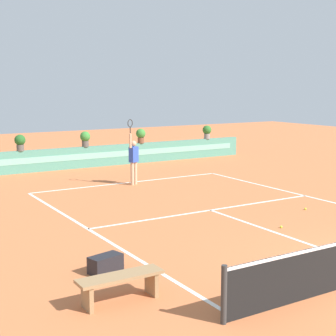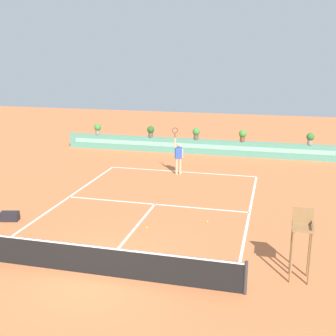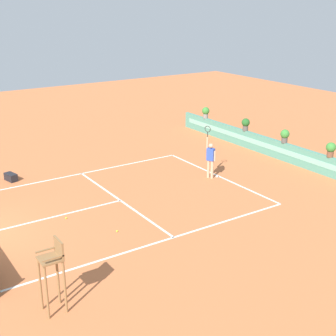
{
  "view_description": "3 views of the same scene",
  "coord_description": "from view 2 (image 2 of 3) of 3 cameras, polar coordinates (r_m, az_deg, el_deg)",
  "views": [
    {
      "loc": [
        -9.3,
        -6.25,
        3.84
      ],
      "look_at": [
        -0.03,
        8.9,
        1.0
      ],
      "focal_mm": 54.94,
      "sensor_mm": 36.0,
      "label": 1
    },
    {
      "loc": [
        4.95,
        -10.8,
        6.47
      ],
      "look_at": [
        -0.03,
        8.9,
        1.0
      ],
      "focal_mm": 46.15,
      "sensor_mm": 36.0,
      "label": 2
    },
    {
      "loc": [
        16.9,
        -2.33,
        8.08
      ],
      "look_at": [
        -0.03,
        8.9,
        1.0
      ],
      "focal_mm": 50.72,
      "sensor_mm": 36.0,
      "label": 3
    }
  ],
  "objects": [
    {
      "name": "tennis_player",
      "position": [
        23.4,
        1.37,
        1.67
      ],
      "size": [
        0.57,
        0.35,
        2.58
      ],
      "color": "tan",
      "rests_on": "ground"
    },
    {
      "name": "tennis_ball_near_baseline",
      "position": [
        17.13,
        5.2,
        -7.08
      ],
      "size": [
        0.07,
        0.07,
        0.07
      ],
      "primitive_type": "sphere",
      "color": "#CCE033",
      "rests_on": "ground"
    },
    {
      "name": "gear_bag",
      "position": [
        18.3,
        -20.18,
        -6.01
      ],
      "size": [
        0.76,
        0.51,
        0.36
      ],
      "primitive_type": "cube",
      "rotation": [
        0.0,
        0.0,
        0.24
      ],
      "color": "black",
      "rests_on": "ground"
    },
    {
      "name": "potted_plant_right",
      "position": [
        27.73,
        9.83,
        4.34
      ],
      "size": [
        0.48,
        0.48,
        0.72
      ],
      "color": "brown",
      "rests_on": "back_wall_barrier"
    },
    {
      "name": "back_wall_barrier",
      "position": [
        28.28,
        3.79,
        2.85
      ],
      "size": [
        18.0,
        0.21,
        1.0
      ],
      "color": "#4C8E7A",
      "rests_on": "ground"
    },
    {
      "name": "court_lines",
      "position": [
        19.32,
        -1.5,
        -4.49
      ],
      "size": [
        8.32,
        11.94,
        0.01
      ],
      "color": "white",
      "rests_on": "ground"
    },
    {
      "name": "tennis_ball_mid_court",
      "position": [
        16.53,
        -2.82,
        -7.87
      ],
      "size": [
        0.07,
        0.07,
        0.07
      ],
      "primitive_type": "sphere",
      "color": "#CCE033",
      "rests_on": "ground"
    },
    {
      "name": "umpire_chair",
      "position": [
        13.15,
        17.26,
        -8.62
      ],
      "size": [
        0.6,
        0.6,
        2.14
      ],
      "color": "olive",
      "rests_on": "ground"
    },
    {
      "name": "net",
      "position": [
        13.3,
        -9.51,
        -11.79
      ],
      "size": [
        8.92,
        0.1,
        1.0
      ],
      "color": "#333333",
      "rests_on": "ground"
    },
    {
      "name": "potted_plant_far_right",
      "position": [
        27.74,
        18.29,
        3.8
      ],
      "size": [
        0.48,
        0.48,
        0.72
      ],
      "color": "gray",
      "rests_on": "back_wall_barrier"
    },
    {
      "name": "potted_plant_far_left",
      "position": [
        30.1,
        -9.28,
        5.2
      ],
      "size": [
        0.48,
        0.48,
        0.72
      ],
      "color": "gray",
      "rests_on": "back_wall_barrier"
    },
    {
      "name": "ground_plane",
      "position": [
        18.68,
        -2.09,
        -5.22
      ],
      "size": [
        60.0,
        60.0,
        0.0
      ],
      "primitive_type": "plane",
      "color": "#C66B3D"
    },
    {
      "name": "potted_plant_left",
      "position": [
        28.81,
        -2.3,
        4.95
      ],
      "size": [
        0.48,
        0.48,
        0.72
      ],
      "color": "#514C47",
      "rests_on": "back_wall_barrier"
    },
    {
      "name": "potted_plant_centre",
      "position": [
        28.11,
        3.75,
        4.67
      ],
      "size": [
        0.48,
        0.48,
        0.72
      ],
      "color": "#514C47",
      "rests_on": "back_wall_barrier"
    }
  ]
}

